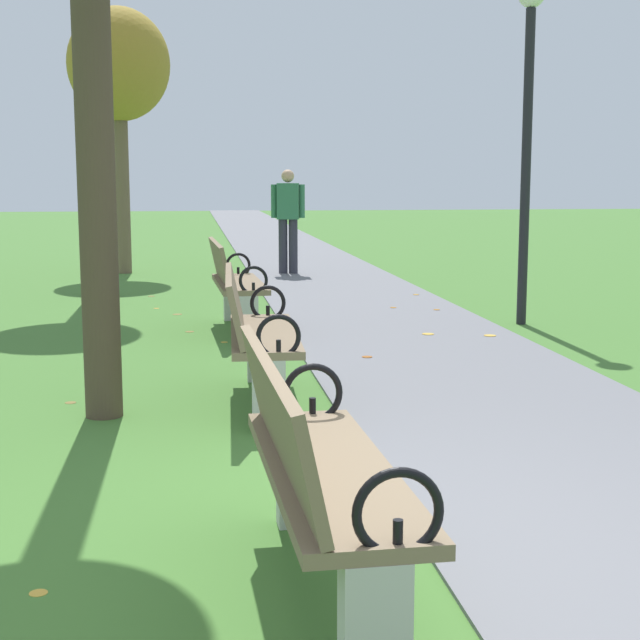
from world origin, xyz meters
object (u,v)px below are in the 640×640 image
tree_3 (119,68)px  lamp_post (528,99)px  park_bench_3 (234,283)px  pedestrian_walking (288,215)px  park_bench_1 (315,470)px  park_bench_2 (256,333)px

tree_3 → lamp_post: (4.47, -6.00, -0.90)m
park_bench_3 → pedestrian_walking: 5.60m
pedestrian_walking → lamp_post: size_ratio=0.47×
park_bench_1 → park_bench_3: same height
lamp_post → park_bench_3: bearing=-179.0°
park_bench_1 → park_bench_3: 6.14m
park_bench_2 → tree_3: bearing=99.1°
park_bench_1 → tree_3: tree_3 is taller
lamp_post → tree_3: bearing=126.7°
park_bench_2 → park_bench_3: 3.10m
park_bench_1 → tree_3: size_ratio=0.39×
tree_3 → lamp_post: 7.53m
park_bench_3 → lamp_post: (3.00, 0.05, 1.82)m
tree_3 → pedestrian_walking: bearing=-12.6°
park_bench_3 → tree_3: (-1.46, 6.05, 2.72)m
park_bench_3 → park_bench_1: bearing=-90.0°
tree_3 → pedestrian_walking: 3.48m
park_bench_1 → pedestrian_walking: size_ratio=1.00×
park_bench_2 → tree_3: 9.66m
tree_3 → pedestrian_walking: size_ratio=2.55×
park_bench_3 → pedestrian_walking: (1.11, 5.47, 0.44)m
park_bench_2 → park_bench_3: size_ratio=1.00×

